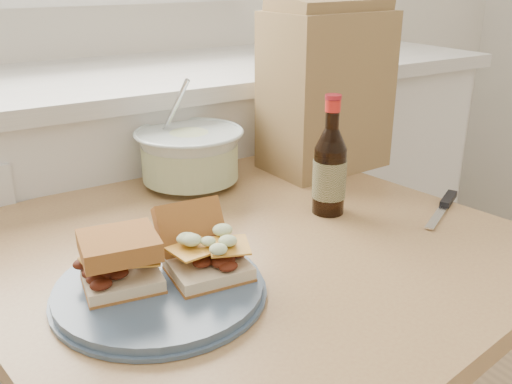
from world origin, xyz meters
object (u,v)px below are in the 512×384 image
dining_table (244,293)px  beer_bottle (330,170)px  coleslaw_bowl (190,158)px  paper_bag (326,92)px  plate (159,290)px

dining_table → beer_bottle: size_ratio=4.32×
dining_table → beer_bottle: (0.21, 0.02, 0.20)m
beer_bottle → coleslaw_bowl: bearing=137.6°
beer_bottle → paper_bag: (0.17, 0.23, 0.09)m
plate → beer_bottle: beer_bottle is taller
dining_table → plate: size_ratio=3.31×
beer_bottle → paper_bag: size_ratio=0.65×
coleslaw_bowl → paper_bag: paper_bag is taller
dining_table → plate: (-0.20, -0.09, 0.12)m
paper_bag → coleslaw_bowl: bearing=167.4°
beer_bottle → paper_bag: 0.30m
paper_bag → dining_table: bearing=-149.3°
dining_table → paper_bag: paper_bag is taller
dining_table → coleslaw_bowl: size_ratio=4.26×
dining_table → coleslaw_bowl: coleslaw_bowl is taller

